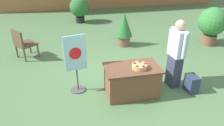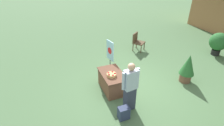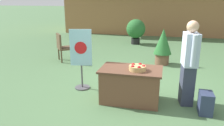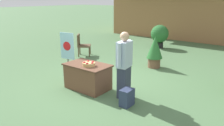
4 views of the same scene
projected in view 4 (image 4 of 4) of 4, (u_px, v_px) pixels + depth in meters
The scene contains 9 objects.
ground_plane at pixel (104, 82), 6.70m from camera, with size 120.00×120.00×0.00m, color #4C7047.
display_table at pixel (88, 76), 6.16m from camera, with size 1.27×0.78×0.72m.
apple_basket at pixel (89, 64), 5.89m from camera, with size 0.34×0.34×0.13m.
person_visitor at pixel (124, 65), 5.46m from camera, with size 0.31×0.61×1.71m.
backpack at pixel (127, 97), 5.20m from camera, with size 0.24×0.34×0.42m.
poster_board at pixel (68, 53), 7.07m from camera, with size 0.51×0.36×1.44m.
patio_chair at pixel (82, 44), 9.67m from camera, with size 0.77×0.77×0.96m.
potted_plant_near_right at pixel (155, 50), 7.98m from camera, with size 0.59×0.59×1.18m.
potted_plant_far_right at pixel (160, 34), 11.17m from camera, with size 0.90×0.90×1.19m.
Camera 4 is at (3.97, -4.84, 2.48)m, focal length 35.00 mm.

